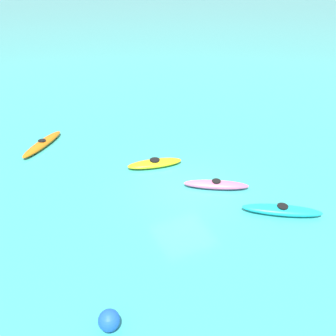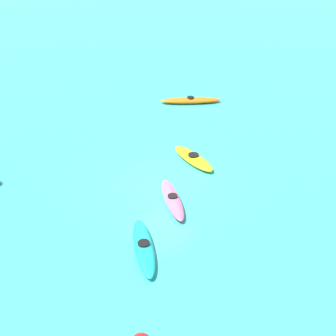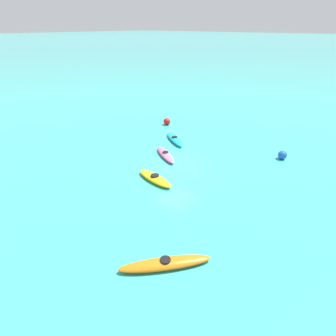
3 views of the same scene
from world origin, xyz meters
name	(u,v)px [view 2 (image 2 of 3)]	position (x,y,z in m)	size (l,w,h in m)	color
ground_plane	(158,185)	(0.00, 0.00, 0.00)	(600.00, 600.00, 0.00)	#38ADA8
kayak_yellow	(193,158)	(2.42, 0.35, 0.16)	(1.15, 2.70, 0.37)	yellow
kayak_cyan	(144,247)	(-3.03, -2.63, 0.16)	(2.15, 2.87, 0.37)	#19B7C6
kayak_orange	(191,100)	(6.90, 4.93, 0.16)	(2.99, 2.64, 0.37)	orange
kayak_pink	(173,200)	(-0.42, -1.30, 0.16)	(1.88, 2.69, 0.37)	pink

